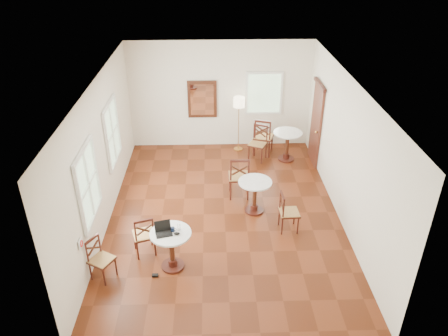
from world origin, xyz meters
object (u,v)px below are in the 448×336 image
chair_mid_b (288,212)px  power_adapter (155,275)px  cafe_table_near (171,246)px  water_glass (179,227)px  chair_near_a (144,235)px  cafe_table_mid (255,193)px  chair_mid_a (239,177)px  chair_near_b (101,259)px  chair_back_b (258,143)px  chair_back_a (263,137)px  laptop (163,230)px  navy_mug (173,229)px  floor_lamp (239,106)px  cafe_table_back (287,143)px  mouse (177,234)px

chair_mid_b → power_adapter: chair_mid_b is taller
cafe_table_near → water_glass: water_glass is taller
cafe_table_near → chair_mid_b: chair_mid_b is taller
chair_near_a → chair_mid_b: bearing=174.5°
cafe_table_mid → cafe_table_near: bearing=-133.9°
chair_mid_a → water_glass: 2.62m
chair_near_b → water_glass: 1.49m
water_glass → power_adapter: (-0.45, -0.34, -0.83)m
chair_mid_b → chair_back_b: 3.15m
cafe_table_near → chair_mid_a: 2.75m
cafe_table_mid → water_glass: water_glass is taller
cafe_table_mid → chair_near_a: size_ratio=0.88×
chair_back_a → laptop: chair_back_a is taller
chair_near_b → navy_mug: 1.38m
chair_mid_a → chair_back_b: (0.63, 1.83, -0.05)m
navy_mug → water_glass: water_glass is taller
laptop → water_glass: size_ratio=3.14×
chair_mid_a → floor_lamp: 2.56m
cafe_table_back → power_adapter: size_ratio=7.45×
chair_near_b → water_glass: bearing=-47.1°
cafe_table_back → mouse: bearing=-122.3°
chair_mid_b → water_glass: water_glass is taller
power_adapter → laptop: bearing=54.9°
chair_back_b → power_adapter: size_ratio=8.88×
laptop → mouse: bearing=-29.5°
chair_mid_b → chair_back_a: chair_back_a is taller
floor_lamp → mouse: floor_lamp is taller
cafe_table_near → power_adapter: bearing=-140.6°
chair_near_a → chair_back_b: bearing=-142.5°
cafe_table_back → chair_near_a: chair_near_a is taller
floor_lamp → laptop: bearing=-108.9°
navy_mug → chair_mid_a: bearing=60.2°
power_adapter → chair_mid_b: bearing=26.8°
mouse → water_glass: bearing=87.5°
chair_back_a → chair_mid_a: bearing=87.7°
floor_lamp → chair_back_b: bearing=-50.5°
chair_near_a → power_adapter: size_ratio=8.12×
cafe_table_near → laptop: bearing=176.3°
cafe_table_mid → power_adapter: cafe_table_mid is taller
chair_near_b → chair_mid_b: (3.55, 1.30, 0.02)m
cafe_table_near → chair_mid_a: chair_mid_a is taller
water_glass → power_adapter: bearing=-143.5°
chair_mid_b → chair_back_b: (-0.30, 3.14, 0.05)m
chair_mid_b → cafe_table_back: bearing=-11.7°
chair_mid_b → chair_back_b: bearing=2.5°
floor_lamp → navy_mug: bearing=-107.2°
chair_near_b → chair_back_a: (3.42, 4.73, 0.12)m
chair_mid_b → chair_back_b: chair_back_b is taller
cafe_table_near → chair_near_a: size_ratio=0.90×
chair_mid_b → chair_back_a: (-0.13, 3.43, 0.10)m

